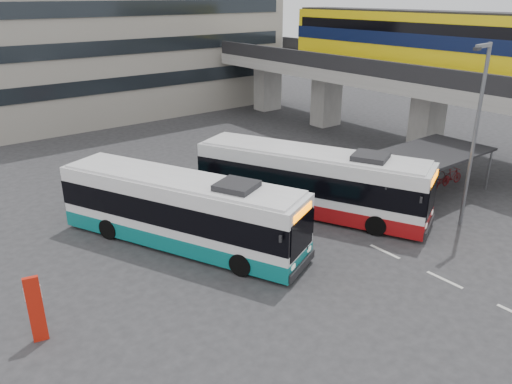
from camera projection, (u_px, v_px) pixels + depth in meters
ground at (347, 269)px, 20.90m from camera, size 120.00×120.00×0.00m
viaduct at (397, 60)px, 36.45m from camera, size 8.00×32.00×9.68m
bike_shelter at (412, 178)px, 27.47m from camera, size 10.00×4.00×2.54m
road_markings at (445, 280)px, 20.14m from camera, size 0.15×7.60×0.01m
bus_main at (310, 182)px, 25.90m from camera, size 7.49×12.12×3.59m
bus_teal at (181, 211)px, 22.48m from camera, size 7.21×11.88×3.51m
pedestrian at (303, 246)px, 20.96m from camera, size 0.49×0.68×1.73m
lamp_post at (475, 127)px, 23.06m from camera, size 1.55×0.33×8.79m
sign_totem_mid at (36, 308)px, 16.21m from camera, size 0.52×0.26×2.41m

